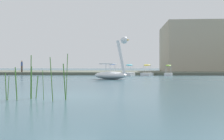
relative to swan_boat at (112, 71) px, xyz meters
The scene contains 10 objects.
ground_plane 14.37m from the swan_boat, 92.35° to the right, with size 523.12×523.12×0.00m, color #385966.
shore_bank_far 22.58m from the swan_boat, 91.49° to the left, with size 155.19×20.96×0.40m, color #5B6051.
swan_boat is the anchor object (origin of this frame).
pedal_boat_blue 10.71m from the swan_boat, 94.61° to the left, with size 1.67×2.36×1.67m.
pedal_boat_cyan 10.63m from the swan_boat, 82.21° to the left, with size 1.61×2.29×1.53m.
pedal_boat_yellow 11.43m from the swan_boat, 70.26° to the left, with size 1.90×2.48×1.53m.
pedal_boat_lime 12.51m from the swan_boat, 57.63° to the left, with size 1.36×1.95×1.47m.
person_on_path 20.78m from the swan_boat, 137.51° to the left, with size 0.28×0.29×1.79m.
apartment_block 32.23m from the swan_boat, 60.56° to the left, with size 15.44×12.87×9.15m, color #B2A893.
reed_clump_foreground 15.62m from the swan_boat, 95.14° to the right, with size 2.27×0.98×1.60m.
Camera 1 is at (2.64, -9.88, 1.14)m, focal length 40.89 mm.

